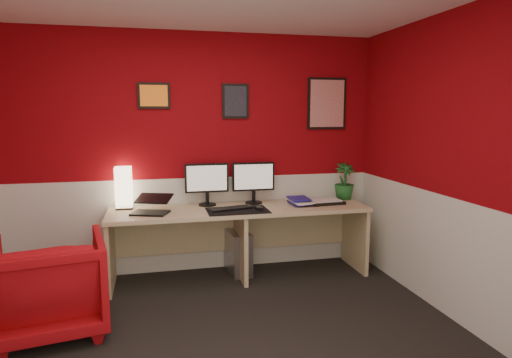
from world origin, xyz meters
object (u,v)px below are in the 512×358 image
at_px(zen_tray, 326,202).
at_px(desk, 240,243).
at_px(laptop, 150,203).
at_px(shoji_lamp, 124,189).
at_px(potted_plant, 344,181).
at_px(monitor_left, 207,178).
at_px(armchair, 50,285).
at_px(monitor_right, 254,176).
at_px(pc_tower, 238,252).

bearing_deg(zen_tray, desk, -179.64).
xyz_separation_m(laptop, zen_tray, (1.81, 0.08, -0.09)).
height_order(shoji_lamp, potted_plant, potted_plant).
bearing_deg(laptop, monitor_left, 45.33).
distance_m(desk, armchair, 1.83).
bearing_deg(potted_plant, shoji_lamp, 178.98).
relative_size(shoji_lamp, zen_tray, 1.14).
bearing_deg(monitor_right, laptop, -166.49).
bearing_deg(potted_plant, pc_tower, -177.92).
xyz_separation_m(laptop, pc_tower, (0.88, 0.22, -0.61)).
bearing_deg(shoji_lamp, zen_tray, -6.24).
distance_m(monitor_left, potted_plant, 1.52).
bearing_deg(armchair, pc_tower, -160.55).
height_order(desk, potted_plant, potted_plant).
distance_m(laptop, monitor_right, 1.11).
distance_m(shoji_lamp, monitor_left, 0.83).
bearing_deg(monitor_right, shoji_lamp, 178.03).
xyz_separation_m(laptop, monitor_right, (1.07, 0.26, 0.18)).
bearing_deg(monitor_left, zen_tray, -8.71).
relative_size(shoji_lamp, laptop, 1.21).
distance_m(monitor_left, pc_tower, 0.85).
bearing_deg(pc_tower, laptop, -172.05).
height_order(shoji_lamp, pc_tower, shoji_lamp).
bearing_deg(shoji_lamp, monitor_left, -2.54).
bearing_deg(armchair, monitor_left, -153.82).
distance_m(laptop, armchair, 1.15).
height_order(laptop, pc_tower, laptop).
xyz_separation_m(laptop, monitor_left, (0.58, 0.26, 0.18)).
height_order(desk, pc_tower, desk).
relative_size(monitor_right, armchair, 0.70).
relative_size(monitor_left, potted_plant, 1.44).
distance_m(potted_plant, pc_tower, 1.41).
bearing_deg(armchair, zen_tray, -172.97).
xyz_separation_m(desk, zen_tray, (0.92, 0.01, 0.38)).
relative_size(shoji_lamp, monitor_right, 0.69).
distance_m(laptop, zen_tray, 1.81).
distance_m(desk, laptop, 1.01).
relative_size(zen_tray, pc_tower, 0.78).
distance_m(laptop, potted_plant, 2.12).
relative_size(zen_tray, potted_plant, 0.87).
bearing_deg(desk, shoji_lamp, 168.52).
xyz_separation_m(shoji_lamp, laptop, (0.25, -0.30, -0.09)).
distance_m(laptop, monitor_left, 0.66).
distance_m(monitor_left, armchair, 1.78).
bearing_deg(monitor_right, pc_tower, -167.53).
bearing_deg(armchair, shoji_lamp, -126.69).
height_order(shoji_lamp, armchair, shoji_lamp).
xyz_separation_m(monitor_left, potted_plant, (1.52, -0.00, -0.09)).
bearing_deg(pc_tower, potted_plant, -3.68).
height_order(laptop, potted_plant, potted_plant).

